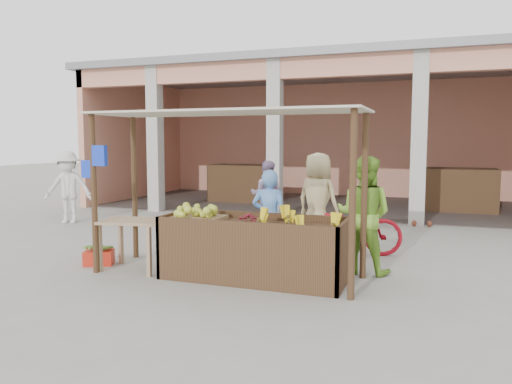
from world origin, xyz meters
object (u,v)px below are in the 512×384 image
at_px(motorcycle, 346,225).
at_px(vendor_blue, 269,215).
at_px(red_crate, 99,257).
at_px(vendor_green, 364,212).
at_px(side_table, 134,229).
at_px(fruit_stall, 254,252).

bearing_deg(motorcycle, vendor_blue, 125.57).
height_order(red_crate, vendor_green, vendor_green).
distance_m(side_table, motorcycle, 3.55).
bearing_deg(side_table, fruit_stall, -8.06).
bearing_deg(vendor_green, fruit_stall, 42.08).
bearing_deg(red_crate, vendor_green, -11.37).
distance_m(side_table, vendor_green, 3.48).
relative_size(fruit_stall, motorcycle, 1.31).
relative_size(vendor_blue, vendor_green, 0.89).
xyz_separation_m(fruit_stall, side_table, (-1.90, -0.12, 0.24)).
bearing_deg(vendor_blue, vendor_green, -176.76).
relative_size(red_crate, vendor_blue, 0.27).
bearing_deg(vendor_green, motorcycle, -58.67).
bearing_deg(red_crate, vendor_blue, -8.16).
xyz_separation_m(fruit_stall, vendor_blue, (-0.01, 0.74, 0.42)).
bearing_deg(vendor_blue, side_table, 20.33).
bearing_deg(vendor_blue, fruit_stall, 86.68).
distance_m(vendor_blue, motorcycle, 1.60).
relative_size(side_table, vendor_blue, 0.65).
xyz_separation_m(red_crate, vendor_green, (4.02, 0.96, 0.80)).
height_order(fruit_stall, red_crate, fruit_stall).
relative_size(side_table, red_crate, 2.41).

